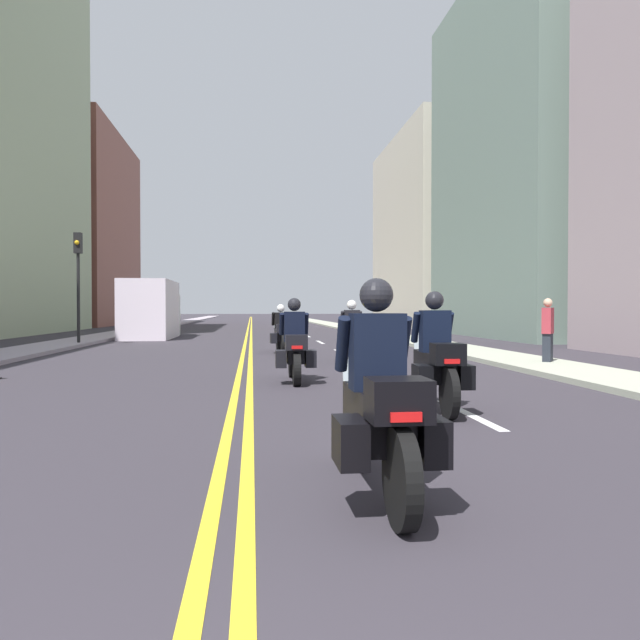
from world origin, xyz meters
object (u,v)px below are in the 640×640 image
(motorcycle_4, at_px, (281,333))
(parked_truck, at_px, (152,312))
(traffic_light_near, at_px, (78,267))
(motorcycle_0, at_px, (379,409))
(motorcycle_2, at_px, (295,349))
(motorcycle_3, at_px, (352,337))
(motorcycle_1, at_px, (436,362))
(pedestrian_0, at_px, (548,331))

(motorcycle_4, relative_size, parked_truck, 0.35)
(parked_truck, bearing_deg, traffic_light_near, -106.02)
(motorcycle_0, xyz_separation_m, motorcycle_2, (-0.12, 7.35, -0.02))
(motorcycle_3, height_order, traffic_light_near, traffic_light_near)
(motorcycle_1, relative_size, motorcycle_2, 1.04)
(motorcycle_2, bearing_deg, motorcycle_3, 67.01)
(traffic_light_near, bearing_deg, motorcycle_4, -31.36)
(traffic_light_near, relative_size, pedestrian_0, 2.60)
(motorcycle_1, relative_size, motorcycle_3, 1.02)
(motorcycle_3, bearing_deg, motorcycle_2, -114.66)
(motorcycle_1, distance_m, traffic_light_near, 18.96)
(pedestrian_0, bearing_deg, motorcycle_2, 150.72)
(motorcycle_2, distance_m, pedestrian_0, 6.95)
(motorcycle_1, height_order, traffic_light_near, traffic_light_near)
(motorcycle_3, relative_size, pedestrian_0, 1.29)
(motorcycle_3, height_order, pedestrian_0, pedestrian_0)
(traffic_light_near, xyz_separation_m, pedestrian_0, (14.02, -10.25, -2.18))
(pedestrian_0, bearing_deg, motorcycle_1, -178.45)
(pedestrian_0, xyz_separation_m, parked_truck, (-12.22, 16.52, 0.40))
(parked_truck, bearing_deg, motorcycle_4, -61.79)
(traffic_light_near, relative_size, parked_truck, 0.68)
(pedestrian_0, bearing_deg, motorcycle_0, -173.39)
(motorcycle_1, bearing_deg, motorcycle_4, 100.04)
(pedestrian_0, distance_m, parked_truck, 20.55)
(motorcycle_0, relative_size, motorcycle_4, 0.99)
(motorcycle_4, bearing_deg, pedestrian_0, -44.18)
(motorcycle_3, height_order, motorcycle_4, motorcycle_3)
(motorcycle_1, height_order, motorcycle_3, motorcycle_1)
(motorcycle_1, bearing_deg, motorcycle_3, 91.37)
(parked_truck, bearing_deg, motorcycle_2, -73.22)
(traffic_light_near, bearing_deg, motorcycle_2, -59.45)
(pedestrian_0, bearing_deg, motorcycle_4, 88.02)
(motorcycle_0, distance_m, traffic_light_near, 21.67)
(motorcycle_2, height_order, pedestrian_0, pedestrian_0)
(motorcycle_2, height_order, motorcycle_3, motorcycle_3)
(motorcycle_0, height_order, motorcycle_3, motorcycle_3)
(motorcycle_1, xyz_separation_m, motorcycle_4, (-1.60, 11.69, -0.05))
(motorcycle_1, distance_m, motorcycle_4, 11.80)
(motorcycle_3, bearing_deg, motorcycle_4, 112.82)
(motorcycle_3, xyz_separation_m, parked_truck, (-7.59, 14.82, 0.60))
(motorcycle_2, bearing_deg, motorcycle_4, 89.66)
(motorcycle_2, xyz_separation_m, pedestrian_0, (6.47, 2.53, 0.22))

